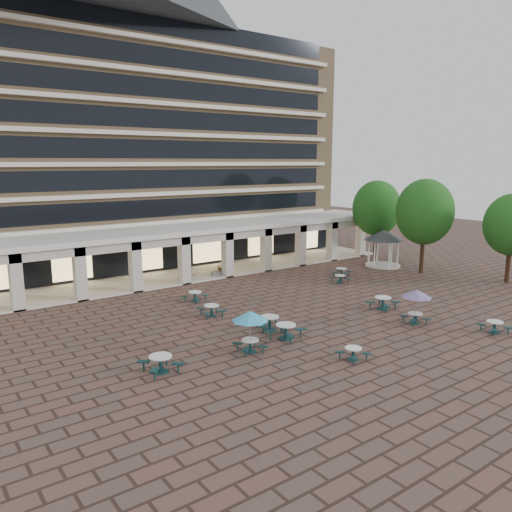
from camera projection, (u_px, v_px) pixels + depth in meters
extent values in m
plane|color=brown|center=(304.00, 316.00, 32.55)|extent=(120.00, 120.00, 0.00)
cube|color=tan|center=(139.00, 151.00, 50.70)|extent=(40.00, 15.00, 22.00)
cube|color=silver|center=(176.00, 222.00, 45.78)|extent=(36.80, 0.50, 0.35)
cube|color=black|center=(175.00, 207.00, 45.72)|extent=(35.20, 0.05, 1.60)
cube|color=silver|center=(175.00, 193.00, 45.29)|extent=(36.80, 0.50, 0.35)
cube|color=black|center=(174.00, 179.00, 45.23)|extent=(35.20, 0.05, 1.60)
cube|color=silver|center=(174.00, 164.00, 44.81)|extent=(36.80, 0.50, 0.35)
cube|color=black|center=(173.00, 149.00, 44.75)|extent=(35.20, 0.05, 1.60)
cube|color=silver|center=(173.00, 134.00, 44.32)|extent=(36.80, 0.50, 0.35)
cube|color=black|center=(172.00, 119.00, 44.26)|extent=(35.20, 0.05, 1.60)
cube|color=silver|center=(173.00, 104.00, 43.84)|extent=(36.80, 0.50, 0.35)
cube|color=black|center=(171.00, 89.00, 43.78)|extent=(35.20, 0.05, 1.60)
cube|color=silver|center=(172.00, 73.00, 43.36)|extent=(36.80, 0.50, 0.35)
cube|color=black|center=(170.00, 58.00, 43.30)|extent=(35.20, 0.05, 1.60)
cube|color=silver|center=(171.00, 41.00, 42.87)|extent=(36.80, 0.50, 0.35)
cube|color=black|center=(169.00, 26.00, 42.81)|extent=(35.20, 0.05, 1.60)
cube|color=white|center=(191.00, 228.00, 43.65)|extent=(42.00, 6.60, 0.40)
cube|color=beige|center=(208.00, 237.00, 41.48)|extent=(42.00, 0.30, 0.90)
cube|color=black|center=(177.00, 250.00, 46.24)|extent=(38.00, 0.15, 3.20)
cube|color=beige|center=(192.00, 274.00, 44.42)|extent=(42.00, 6.00, 0.12)
cube|color=beige|center=(16.00, 282.00, 33.41)|extent=(0.80, 0.80, 4.00)
cube|color=beige|center=(80.00, 273.00, 35.87)|extent=(0.80, 0.80, 4.00)
cube|color=beige|center=(135.00, 266.00, 38.32)|extent=(0.80, 0.80, 4.00)
cube|color=beige|center=(184.00, 260.00, 40.78)|extent=(0.80, 0.80, 4.00)
cube|color=beige|center=(227.00, 254.00, 43.23)|extent=(0.80, 0.80, 4.00)
cube|color=beige|center=(266.00, 249.00, 45.69)|extent=(0.80, 0.80, 4.00)
cube|color=beige|center=(301.00, 245.00, 48.14)|extent=(0.80, 0.80, 4.00)
cube|color=beige|center=(332.00, 241.00, 50.60)|extent=(0.80, 0.80, 4.00)
cube|color=beige|center=(360.00, 237.00, 53.05)|extent=(0.80, 0.80, 4.00)
cube|color=#FFD88C|center=(72.00, 265.00, 40.58)|extent=(3.20, 0.08, 2.40)
cube|color=#FFD88C|center=(146.00, 257.00, 44.30)|extent=(3.20, 0.08, 2.40)
cube|color=#FFD88C|center=(208.00, 249.00, 48.02)|extent=(3.20, 0.08, 2.40)
cube|color=#FFD88C|center=(261.00, 243.00, 51.74)|extent=(3.20, 0.08, 2.40)
cube|color=#FFD88C|center=(307.00, 238.00, 55.46)|extent=(3.20, 0.08, 2.40)
cylinder|color=#153F40|center=(161.00, 372.00, 23.84)|extent=(0.77, 0.77, 0.04)
cylinder|color=#153F40|center=(161.00, 365.00, 23.78)|extent=(0.20, 0.20, 0.73)
cylinder|color=white|center=(160.00, 356.00, 23.70)|extent=(1.10, 1.10, 0.05)
cube|color=#153F40|center=(166.00, 356.00, 24.59)|extent=(0.64, 0.65, 0.05)
cylinder|color=#153F40|center=(167.00, 361.00, 24.64)|extent=(0.09, 0.09, 0.46)
cube|color=#153F40|center=(143.00, 362.00, 23.88)|extent=(0.65, 0.64, 0.05)
cylinder|color=#153F40|center=(144.00, 367.00, 23.92)|extent=(0.09, 0.09, 0.46)
cube|color=#153F40|center=(154.00, 370.00, 22.92)|extent=(0.64, 0.65, 0.05)
cylinder|color=#153F40|center=(155.00, 375.00, 22.97)|extent=(0.09, 0.09, 0.46)
cube|color=#153F40|center=(178.00, 364.00, 23.63)|extent=(0.65, 0.64, 0.05)
cylinder|color=#153F40|center=(178.00, 369.00, 23.68)|extent=(0.09, 0.09, 0.46)
cylinder|color=#153F40|center=(286.00, 338.00, 28.35)|extent=(0.80, 0.80, 0.05)
cylinder|color=#153F40|center=(286.00, 332.00, 28.28)|extent=(0.20, 0.20, 0.75)
cylinder|color=white|center=(286.00, 325.00, 28.20)|extent=(1.14, 1.14, 0.06)
cube|color=#153F40|center=(281.00, 325.00, 29.11)|extent=(0.54, 0.70, 0.06)
cylinder|color=#153F40|center=(281.00, 330.00, 29.16)|extent=(0.09, 0.09, 0.48)
cube|color=#153F40|center=(271.00, 331.00, 28.06)|extent=(0.70, 0.54, 0.06)
cylinder|color=#153F40|center=(271.00, 336.00, 28.11)|extent=(0.09, 0.09, 0.48)
cube|color=#153F40|center=(290.00, 335.00, 27.41)|extent=(0.54, 0.70, 0.06)
cylinder|color=#153F40|center=(290.00, 340.00, 27.46)|extent=(0.09, 0.09, 0.48)
cube|color=#153F40|center=(301.00, 329.00, 28.46)|extent=(0.70, 0.54, 0.06)
cylinder|color=#153F40|center=(301.00, 333.00, 28.51)|extent=(0.09, 0.09, 0.48)
cylinder|color=#153F40|center=(494.00, 332.00, 29.35)|extent=(0.65, 0.65, 0.04)
cylinder|color=#153F40|center=(494.00, 328.00, 29.30)|extent=(0.17, 0.17, 0.61)
cylinder|color=white|center=(495.00, 322.00, 29.23)|extent=(0.92, 0.92, 0.05)
cube|color=#153F40|center=(495.00, 323.00, 29.91)|extent=(0.57, 0.46, 0.05)
cylinder|color=#153F40|center=(495.00, 326.00, 29.94)|extent=(0.07, 0.07, 0.39)
cube|color=#153F40|center=(481.00, 324.00, 29.60)|extent=(0.46, 0.57, 0.05)
cylinder|color=#153F40|center=(481.00, 328.00, 29.64)|extent=(0.07, 0.07, 0.39)
cube|color=#153F40|center=(494.00, 330.00, 28.65)|extent=(0.57, 0.46, 0.05)
cylinder|color=#153F40|center=(494.00, 333.00, 28.69)|extent=(0.07, 0.07, 0.39)
cube|color=#153F40|center=(508.00, 328.00, 28.95)|extent=(0.46, 0.57, 0.05)
cylinder|color=#153F40|center=(508.00, 331.00, 28.99)|extent=(0.07, 0.07, 0.39)
cylinder|color=#153F40|center=(383.00, 309.00, 34.07)|extent=(0.78, 0.78, 0.04)
cylinder|color=#153F40|center=(383.00, 304.00, 34.01)|extent=(0.20, 0.20, 0.73)
cylinder|color=white|center=(383.00, 297.00, 33.93)|extent=(1.11, 1.11, 0.06)
cube|color=#153F40|center=(379.00, 299.00, 34.84)|extent=(0.61, 0.68, 0.06)
cylinder|color=#153F40|center=(379.00, 302.00, 34.88)|extent=(0.09, 0.09, 0.47)
cube|color=#153F40|center=(370.00, 302.00, 33.97)|extent=(0.68, 0.61, 0.06)
cylinder|color=#153F40|center=(370.00, 306.00, 34.02)|extent=(0.09, 0.09, 0.47)
cube|color=#153F40|center=(386.00, 306.00, 33.13)|extent=(0.61, 0.68, 0.06)
cylinder|color=#153F40|center=(386.00, 309.00, 33.18)|extent=(0.09, 0.09, 0.47)
cube|color=#153F40|center=(395.00, 302.00, 34.00)|extent=(0.68, 0.61, 0.06)
cylinder|color=#153F40|center=(395.00, 306.00, 34.05)|extent=(0.09, 0.09, 0.47)
cylinder|color=#153F40|center=(250.00, 352.00, 26.36)|extent=(0.65, 0.65, 0.04)
cylinder|color=#153F40|center=(250.00, 347.00, 26.30)|extent=(0.17, 0.17, 0.61)
cylinder|color=white|center=(250.00, 340.00, 26.23)|extent=(0.92, 0.92, 0.05)
cube|color=#153F40|center=(255.00, 340.00, 26.95)|extent=(0.57, 0.50, 0.05)
cylinder|color=#153F40|center=(255.00, 344.00, 26.99)|extent=(0.07, 0.07, 0.39)
cube|color=#153F40|center=(237.00, 343.00, 26.52)|extent=(0.50, 0.57, 0.05)
cylinder|color=#153F40|center=(237.00, 347.00, 26.56)|extent=(0.07, 0.07, 0.39)
cube|color=#153F40|center=(245.00, 350.00, 25.61)|extent=(0.57, 0.50, 0.05)
cylinder|color=#153F40|center=(245.00, 353.00, 25.65)|extent=(0.07, 0.07, 0.39)
cube|color=#153F40|center=(263.00, 346.00, 26.05)|extent=(0.50, 0.57, 0.05)
cylinder|color=#153F40|center=(263.00, 350.00, 26.09)|extent=(0.07, 0.07, 0.39)
cylinder|color=gray|center=(250.00, 332.00, 26.15)|extent=(0.05, 0.05, 2.22)
cone|color=#3BA8D8|center=(250.00, 316.00, 25.99)|extent=(1.94, 1.94, 0.51)
cylinder|color=#153F40|center=(353.00, 359.00, 25.34)|extent=(0.60, 0.60, 0.03)
cylinder|color=#153F40|center=(353.00, 354.00, 25.29)|extent=(0.15, 0.15, 0.57)
cylinder|color=white|center=(353.00, 348.00, 25.22)|extent=(0.86, 0.86, 0.04)
cube|color=#153F40|center=(353.00, 348.00, 25.92)|extent=(0.50, 0.50, 0.04)
cylinder|color=#153F40|center=(353.00, 351.00, 25.96)|extent=(0.07, 0.07, 0.36)
cube|color=#153F40|center=(340.00, 352.00, 25.37)|extent=(0.50, 0.50, 0.04)
cylinder|color=#153F40|center=(340.00, 356.00, 25.41)|extent=(0.07, 0.07, 0.36)
cube|color=#153F40|center=(354.00, 358.00, 24.62)|extent=(0.50, 0.50, 0.04)
cylinder|color=#153F40|center=(354.00, 361.00, 24.66)|extent=(0.07, 0.07, 0.36)
cube|color=#153F40|center=(367.00, 353.00, 25.17)|extent=(0.50, 0.50, 0.04)
cylinder|color=#153F40|center=(367.00, 357.00, 25.21)|extent=(0.07, 0.07, 0.36)
cylinder|color=#153F40|center=(415.00, 323.00, 31.02)|extent=(0.63, 0.63, 0.04)
cylinder|color=#153F40|center=(415.00, 319.00, 30.97)|extent=(0.16, 0.16, 0.59)
cylinder|color=white|center=(415.00, 313.00, 30.90)|extent=(0.89, 0.89, 0.04)
cube|color=#153F40|center=(417.00, 314.00, 31.55)|extent=(0.55, 0.44, 0.04)
cylinder|color=#153F40|center=(417.00, 318.00, 31.59)|extent=(0.07, 0.07, 0.38)
cube|color=#153F40|center=(404.00, 316.00, 31.27)|extent=(0.44, 0.55, 0.04)
cylinder|color=#153F40|center=(403.00, 319.00, 31.31)|extent=(0.07, 0.07, 0.38)
cube|color=#153F40|center=(413.00, 320.00, 30.34)|extent=(0.55, 0.44, 0.04)
cylinder|color=#153F40|center=(413.00, 324.00, 30.38)|extent=(0.07, 0.07, 0.38)
cube|color=#153F40|center=(427.00, 319.00, 30.62)|extent=(0.44, 0.55, 0.04)
cylinder|color=#153F40|center=(427.00, 322.00, 30.66)|extent=(0.07, 0.07, 0.38)
cylinder|color=gray|center=(416.00, 307.00, 30.82)|extent=(0.04, 0.04, 2.15)
cone|color=#7A6BA8|center=(417.00, 294.00, 30.66)|extent=(1.88, 1.88, 0.49)
cylinder|color=#153F40|center=(195.00, 301.00, 35.95)|extent=(0.66, 0.66, 0.04)
cylinder|color=#153F40|center=(195.00, 297.00, 35.89)|extent=(0.17, 0.17, 0.63)
cylinder|color=white|center=(195.00, 292.00, 35.82)|extent=(0.95, 0.95, 0.05)
cube|color=#153F40|center=(194.00, 293.00, 36.58)|extent=(0.45, 0.58, 0.05)
cylinder|color=#153F40|center=(194.00, 296.00, 36.62)|extent=(0.08, 0.08, 0.40)
cube|color=#153F40|center=(185.00, 296.00, 35.71)|extent=(0.58, 0.45, 0.05)
cylinder|color=#153F40|center=(185.00, 299.00, 35.75)|extent=(0.08, 0.08, 0.40)
cube|color=#153F40|center=(196.00, 298.00, 35.17)|extent=(0.45, 0.58, 0.05)
cylinder|color=#153F40|center=(196.00, 301.00, 35.21)|extent=(0.08, 0.08, 0.40)
cube|color=#153F40|center=(205.00, 295.00, 36.04)|extent=(0.58, 0.45, 0.05)
cylinder|color=#153F40|center=(205.00, 298.00, 36.08)|extent=(0.08, 0.08, 0.40)
cylinder|color=#153F40|center=(270.00, 329.00, 29.89)|extent=(0.77, 0.77, 0.04)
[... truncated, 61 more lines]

